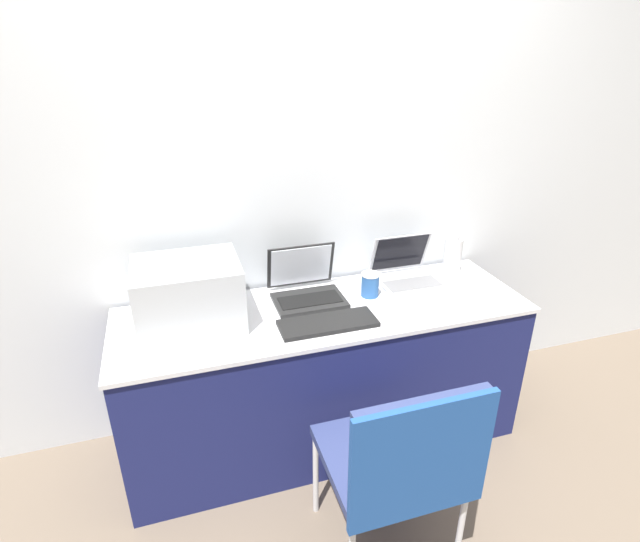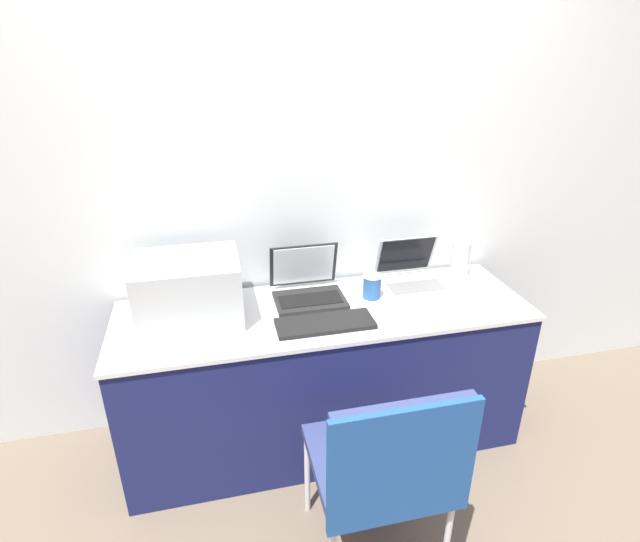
% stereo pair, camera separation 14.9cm
% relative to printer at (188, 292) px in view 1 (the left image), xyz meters
% --- Properties ---
extents(ground_plane, '(14.00, 14.00, 0.00)m').
position_rel_printer_xyz_m(ground_plane, '(0.59, -0.34, -0.90)').
color(ground_plane, '#6B5B4C').
extents(wall_back, '(8.00, 0.05, 2.60)m').
position_rel_printer_xyz_m(wall_back, '(0.59, 0.29, 0.40)').
color(wall_back, silver).
rests_on(wall_back, ground_plane).
extents(table, '(1.89, 0.60, 0.75)m').
position_rel_printer_xyz_m(table, '(0.59, -0.05, -0.52)').
color(table, '#191E51').
rests_on(table, ground_plane).
extents(printer, '(0.44, 0.36, 0.28)m').
position_rel_printer_xyz_m(printer, '(0.00, 0.00, 0.00)').
color(printer, '#B2B7BC').
rests_on(printer, table).
extents(laptop_left, '(0.33, 0.29, 0.24)m').
position_rel_printer_xyz_m(laptop_left, '(0.54, 0.08, -0.10)').
color(laptop_left, black).
rests_on(laptop_left, table).
extents(laptop_right, '(0.31, 0.30, 0.23)m').
position_rel_printer_xyz_m(laptop_right, '(1.08, 0.09, -0.10)').
color(laptop_right, '#B7B7BC').
rests_on(laptop_right, table).
extents(external_keyboard, '(0.42, 0.16, 0.02)m').
position_rel_printer_xyz_m(external_keyboard, '(0.56, -0.20, -0.14)').
color(external_keyboard, black).
rests_on(external_keyboard, table).
extents(coffee_cup, '(0.09, 0.09, 0.12)m').
position_rel_printer_xyz_m(coffee_cup, '(0.84, 0.01, -0.09)').
color(coffee_cup, '#285699').
rests_on(coffee_cup, table).
extents(metal_pitcher, '(0.09, 0.09, 0.23)m').
position_rel_printer_xyz_m(metal_pitcher, '(1.35, 0.12, -0.05)').
color(metal_pitcher, silver).
rests_on(metal_pitcher, table).
extents(chair, '(0.49, 0.48, 0.88)m').
position_rel_printer_xyz_m(chair, '(0.63, -0.82, -0.35)').
color(chair, navy).
rests_on(chair, ground_plane).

